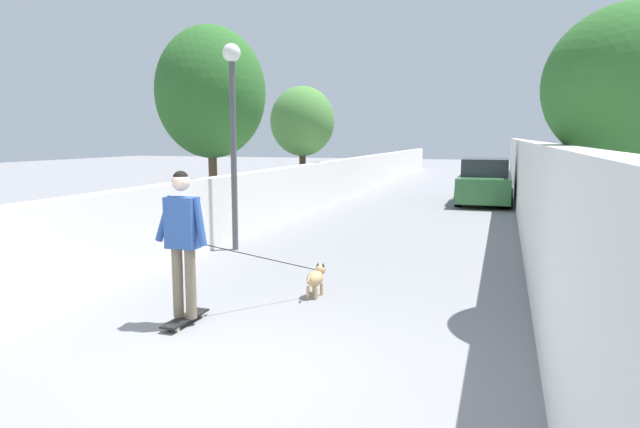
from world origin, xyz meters
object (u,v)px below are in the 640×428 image
at_px(person_skateboarder, 182,232).
at_px(tree_left_near, 302,122).
at_px(dog, 315,278).
at_px(tree_left_mid, 211,93).
at_px(lamp_post, 233,109).
at_px(car_near, 485,182).
at_px(tree_right_far, 632,87).
at_px(skateboard, 185,318).

bearing_deg(person_skateboarder, tree_left_near, 13.00).
height_order(tree_left_near, person_skateboarder, tree_left_near).
bearing_deg(dog, tree_left_near, 20.80).
xyz_separation_m(tree_left_mid, lamp_post, (-1.89, -1.52, -0.50)).
distance_m(tree_left_near, dog, 11.09).
bearing_deg(car_near, tree_left_near, 114.46).
bearing_deg(car_near, tree_right_far, -171.11).
height_order(lamp_post, person_skateboarder, lamp_post).
height_order(tree_left_mid, tree_right_far, tree_left_mid).
relative_size(tree_left_near, tree_right_far, 1.03).
bearing_deg(dog, car_near, -8.59).
relative_size(lamp_post, person_skateboarder, 2.27).
bearing_deg(tree_left_near, tree_right_far, -142.29).
height_order(tree_left_near, lamp_post, lamp_post).
xyz_separation_m(lamp_post, skateboard, (-4.33, -1.49, -2.74)).
bearing_deg(tree_right_far, lamp_post, 68.19).
bearing_deg(car_near, dog, 171.41).
height_order(tree_left_near, car_near, tree_left_near).
distance_m(tree_left_mid, person_skateboarder, 7.25).
xyz_separation_m(lamp_post, person_skateboarder, (-4.33, -1.49, -1.67)).
bearing_deg(skateboard, car_near, -12.00).
relative_size(tree_right_far, person_skateboarder, 2.13).
relative_size(lamp_post, skateboard, 5.07).
xyz_separation_m(tree_right_far, skateboard, (-1.73, 5.02, -2.78)).
bearing_deg(car_near, tree_left_mid, 143.25).
bearing_deg(lamp_post, tree_left_near, 9.34).
bearing_deg(person_skateboarder, skateboard, 63.43).
distance_m(tree_left_near, car_near, 6.65).
xyz_separation_m(person_skateboarder, car_near, (14.34, -3.05, -0.42)).
height_order(tree_right_far, dog, tree_right_far).
relative_size(tree_left_mid, tree_right_far, 1.27).
xyz_separation_m(tree_left_near, dog, (-10.10, -3.84, -2.49)).
relative_size(dog, car_near, 0.45).
bearing_deg(dog, tree_right_far, -88.53).
bearing_deg(skateboard, dog, -34.74).
bearing_deg(lamp_post, person_skateboarder, -161.00).
height_order(tree_left_mid, skateboard, tree_left_mid).
xyz_separation_m(tree_left_mid, skateboard, (-6.23, -3.01, -3.24)).
bearing_deg(person_skateboarder, car_near, -12.00).
bearing_deg(person_skateboarder, lamp_post, 19.00).
relative_size(tree_left_mid, dog, 2.53).
distance_m(dog, car_near, 12.87).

